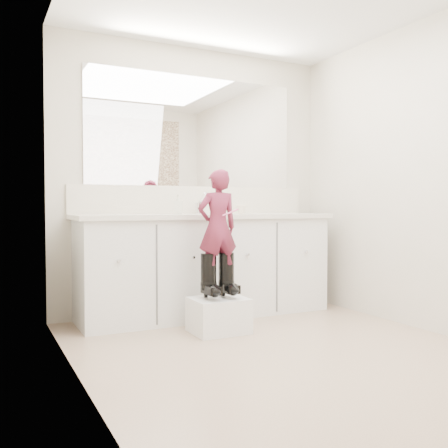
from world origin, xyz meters
TOP-DOWN VIEW (x-y plane):
  - floor at (0.00, 0.00)m, footprint 3.00×3.00m
  - wall_back at (0.00, 1.50)m, footprint 2.60×0.00m
  - wall_left at (-1.30, 0.00)m, footprint 0.00×3.00m
  - wall_right at (1.30, 0.00)m, footprint 0.00×3.00m
  - vanity_cabinet at (0.00, 1.23)m, footprint 2.20×0.55m
  - countertop at (0.00, 1.21)m, footprint 2.28×0.58m
  - backsplash at (0.00, 1.49)m, footprint 2.28×0.03m
  - mirror at (0.00, 1.49)m, footprint 2.00×0.02m
  - faucet at (0.00, 1.38)m, footprint 0.08×0.08m
  - cup at (0.35, 1.23)m, footprint 0.11×0.11m
  - soap_bottle at (-0.26, 1.23)m, footprint 0.10×0.10m
  - step_stool at (-0.16, 0.65)m, footprint 0.41×0.34m
  - boot_left at (-0.24, 0.67)m, footprint 0.13×0.23m
  - boot_right at (-0.09, 0.67)m, footprint 0.13×0.23m
  - toddler at (-0.16, 0.67)m, footprint 0.32×0.21m
  - toothbrush at (-0.09, 0.59)m, footprint 0.14×0.01m

SIDE VIEW (x-z plane):
  - floor at x=0.00m, z-range 0.00..0.00m
  - step_stool at x=-0.16m, z-range 0.00..0.26m
  - vanity_cabinet at x=0.00m, z-range 0.00..0.85m
  - boot_left at x=-0.24m, z-range 0.26..0.60m
  - boot_right at x=-0.09m, z-range 0.26..0.60m
  - toddler at x=-0.16m, z-range 0.36..1.23m
  - countertop at x=0.00m, z-range 0.85..0.89m
  - toothbrush at x=-0.09m, z-range 0.88..0.94m
  - cup at x=0.35m, z-range 0.89..0.97m
  - faucet at x=0.00m, z-range 0.89..0.99m
  - soap_bottle at x=-0.26m, z-range 0.89..1.06m
  - backsplash at x=0.00m, z-range 0.89..1.14m
  - wall_back at x=0.00m, z-range -0.10..2.50m
  - wall_left at x=-1.30m, z-range -0.30..2.70m
  - wall_right at x=1.30m, z-range -0.30..2.70m
  - mirror at x=0.00m, z-range 1.14..2.14m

